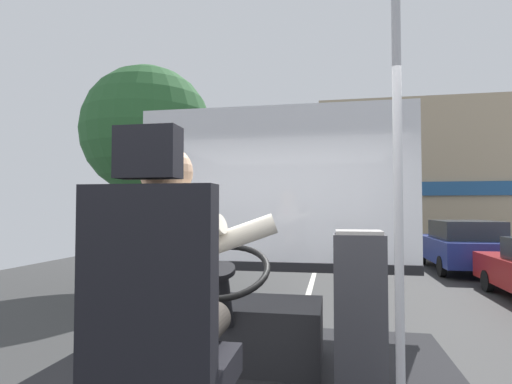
{
  "coord_description": "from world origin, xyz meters",
  "views": [
    {
      "loc": [
        0.52,
        -2.02,
        1.8
      ],
      "look_at": [
        -0.06,
        1.11,
        1.93
      ],
      "focal_mm": 29.05,
      "sensor_mm": 36.0,
      "label": 1
    }
  ],
  "objects_px": {
    "steering_console": "(238,329)",
    "fare_box": "(359,313)",
    "bus_driver": "(171,277)",
    "driver_seat": "(159,338)",
    "parked_car_blue": "(464,245)",
    "handrail_pole": "(398,205)"
  },
  "relations": [
    {
      "from": "driver_seat",
      "to": "parked_car_blue",
      "type": "bearing_deg",
      "value": 69.27
    },
    {
      "from": "driver_seat",
      "to": "steering_console",
      "type": "bearing_deg",
      "value": 90.0
    },
    {
      "from": "steering_console",
      "to": "bus_driver",
      "type": "bearing_deg",
      "value": -90.0
    },
    {
      "from": "bus_driver",
      "to": "steering_console",
      "type": "distance_m",
      "value": 1.29
    },
    {
      "from": "parked_car_blue",
      "to": "fare_box",
      "type": "bearing_deg",
      "value": -108.71
    },
    {
      "from": "driver_seat",
      "to": "bus_driver",
      "type": "height_order",
      "value": "driver_seat"
    },
    {
      "from": "driver_seat",
      "to": "steering_console",
      "type": "height_order",
      "value": "driver_seat"
    },
    {
      "from": "steering_console",
      "to": "fare_box",
      "type": "distance_m",
      "value": 0.88
    },
    {
      "from": "steering_console",
      "to": "parked_car_blue",
      "type": "xyz_separation_m",
      "value": [
        4.31,
        10.1,
        -0.26
      ]
    },
    {
      "from": "fare_box",
      "to": "bus_driver",
      "type": "bearing_deg",
      "value": -133.29
    },
    {
      "from": "handrail_pole",
      "to": "fare_box",
      "type": "relative_size",
      "value": 2.31
    },
    {
      "from": "bus_driver",
      "to": "handrail_pole",
      "type": "height_order",
      "value": "handrail_pole"
    },
    {
      "from": "driver_seat",
      "to": "parked_car_blue",
      "type": "xyz_separation_m",
      "value": [
        4.31,
        11.39,
        -0.59
      ]
    },
    {
      "from": "steering_console",
      "to": "handrail_pole",
      "type": "relative_size",
      "value": 0.53
    },
    {
      "from": "fare_box",
      "to": "steering_console",
      "type": "bearing_deg",
      "value": 154.59
    },
    {
      "from": "steering_console",
      "to": "fare_box",
      "type": "height_order",
      "value": "fare_box"
    },
    {
      "from": "driver_seat",
      "to": "steering_console",
      "type": "relative_size",
      "value": 1.19
    },
    {
      "from": "parked_car_blue",
      "to": "steering_console",
      "type": "bearing_deg",
      "value": -113.11
    },
    {
      "from": "driver_seat",
      "to": "parked_car_blue",
      "type": "relative_size",
      "value": 0.33
    },
    {
      "from": "bus_driver",
      "to": "fare_box",
      "type": "height_order",
      "value": "bus_driver"
    },
    {
      "from": "driver_seat",
      "to": "handrail_pole",
      "type": "height_order",
      "value": "handrail_pole"
    },
    {
      "from": "bus_driver",
      "to": "parked_car_blue",
      "type": "distance_m",
      "value": 12.1
    }
  ]
}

